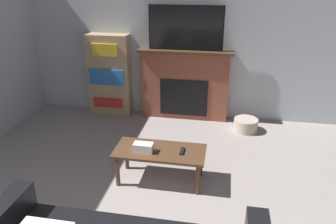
{
  "coord_description": "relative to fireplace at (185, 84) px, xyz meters",
  "views": [
    {
      "loc": [
        0.63,
        -0.8,
        2.27
      ],
      "look_at": [
        -0.01,
        2.7,
        0.75
      ],
      "focal_mm": 35.0,
      "sensor_mm": 36.0,
      "label": 1
    }
  ],
  "objects": [
    {
      "name": "tissue_box",
      "position": [
        -0.21,
        -1.96,
        -0.12
      ],
      "size": [
        0.22,
        0.12,
        0.1
      ],
      "color": "white",
      "rests_on": "coffee_table"
    },
    {
      "name": "bookshelf",
      "position": [
        -1.28,
        -0.02,
        0.1
      ],
      "size": [
        0.71,
        0.29,
        1.35
      ],
      "color": "tan",
      "rests_on": "ground_plane"
    },
    {
      "name": "tv",
      "position": [
        0.0,
        -0.02,
        0.91
      ],
      "size": [
        1.16,
        0.03,
        0.68
      ],
      "color": "black",
      "rests_on": "fireplace"
    },
    {
      "name": "fireplace",
      "position": [
        0.0,
        0.0,
        0.0
      ],
      "size": [
        1.51,
        0.28,
        1.15
      ],
      "color": "brown",
      "rests_on": "ground_plane"
    },
    {
      "name": "remote_control",
      "position": [
        0.22,
        -1.89,
        -0.16
      ],
      "size": [
        0.04,
        0.15,
        0.02
      ],
      "color": "black",
      "rests_on": "coffee_table"
    },
    {
      "name": "storage_basket",
      "position": [
        1.01,
        -0.36,
        -0.48
      ],
      "size": [
        0.37,
        0.37,
        0.19
      ],
      "color": "#BCB29E",
      "rests_on": "ground_plane"
    },
    {
      "name": "wall_back",
      "position": [
        0.01,
        0.14,
        0.77
      ],
      "size": [
        6.27,
        0.06,
        2.7
      ],
      "color": "silver",
      "rests_on": "ground_plane"
    },
    {
      "name": "coffee_table",
      "position": [
        -0.03,
        -1.89,
        -0.23
      ],
      "size": [
        1.04,
        0.48,
        0.41
      ],
      "color": "brown",
      "rests_on": "ground_plane"
    }
  ]
}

